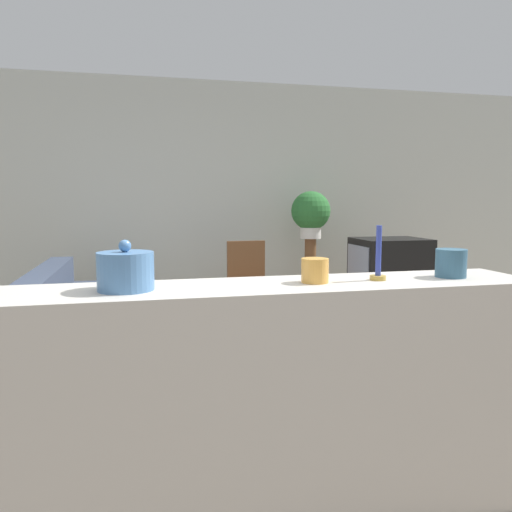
# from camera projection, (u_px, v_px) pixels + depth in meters

# --- Properties ---
(ground_plane) EXTENTS (14.00, 14.00, 0.00)m
(ground_plane) POSITION_uv_depth(u_px,v_px,m) (258.00, 474.00, 2.50)
(ground_plane) COLOR #756656
(wall_back) EXTENTS (9.00, 0.06, 2.70)m
(wall_back) POSITION_uv_depth(u_px,v_px,m) (188.00, 201.00, 5.67)
(wall_back) COLOR silver
(wall_back) RESTS_ON ground_plane
(couch) EXTENTS (0.97, 2.07, 0.82)m
(couch) POSITION_uv_depth(u_px,v_px,m) (90.00, 339.00, 3.93)
(couch) COLOR #384256
(couch) RESTS_ON ground_plane
(tv_stand) EXTENTS (0.76, 0.59, 0.40)m
(tv_stand) POSITION_uv_depth(u_px,v_px,m) (388.00, 315.00, 5.06)
(tv_stand) COLOR brown
(tv_stand) RESTS_ON ground_plane
(television) EXTENTS (0.70, 0.56, 0.58)m
(television) POSITION_uv_depth(u_px,v_px,m) (389.00, 267.00, 5.00)
(television) COLOR black
(television) RESTS_ON tv_stand
(wooden_chair) EXTENTS (0.44, 0.44, 0.95)m
(wooden_chair) POSITION_uv_depth(u_px,v_px,m) (249.00, 283.00, 5.06)
(wooden_chair) COLOR brown
(wooden_chair) RESTS_ON ground_plane
(plant_stand) EXTENTS (0.13, 0.13, 0.95)m
(plant_stand) POSITION_uv_depth(u_px,v_px,m) (310.00, 281.00, 5.53)
(plant_stand) COLOR brown
(plant_stand) RESTS_ON ground_plane
(potted_plant) EXTENTS (0.43, 0.43, 0.52)m
(potted_plant) POSITION_uv_depth(u_px,v_px,m) (311.00, 212.00, 5.45)
(potted_plant) COLOR white
(potted_plant) RESTS_ON plant_stand
(foreground_counter) EXTENTS (2.27, 0.44, 1.02)m
(foreground_counter) POSITION_uv_depth(u_px,v_px,m) (276.00, 402.00, 2.12)
(foreground_counter) COLOR beige
(foreground_counter) RESTS_ON ground_plane
(decorative_bowl) EXTENTS (0.22, 0.22, 0.20)m
(decorative_bowl) POSITION_uv_depth(u_px,v_px,m) (126.00, 271.00, 1.92)
(decorative_bowl) COLOR #4C7AAD
(decorative_bowl) RESTS_ON foreground_counter
(candle_jar) EXTENTS (0.12, 0.12, 0.10)m
(candle_jar) POSITION_uv_depth(u_px,v_px,m) (315.00, 270.00, 2.10)
(candle_jar) COLOR gold
(candle_jar) RESTS_ON foreground_counter
(candlestick) EXTENTS (0.07, 0.07, 0.24)m
(candlestick) POSITION_uv_depth(u_px,v_px,m) (378.00, 263.00, 2.16)
(candlestick) COLOR #B7933D
(candlestick) RESTS_ON foreground_counter
(coffee_tin) EXTENTS (0.14, 0.14, 0.13)m
(coffee_tin) POSITION_uv_depth(u_px,v_px,m) (451.00, 263.00, 2.24)
(coffee_tin) COLOR #335B75
(coffee_tin) RESTS_ON foreground_counter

